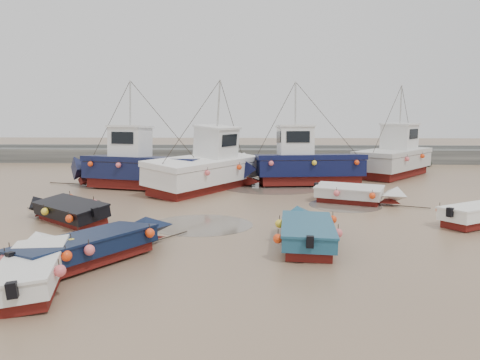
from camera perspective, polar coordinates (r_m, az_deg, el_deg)
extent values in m
plane|color=#987A5A|center=(19.44, 1.41, -4.97)|extent=(120.00, 120.00, 0.00)
cube|color=slate|center=(41.09, 1.71, 2.97)|extent=(60.00, 2.20, 1.20)
cube|color=slate|center=(42.24, 1.72, 4.11)|extent=(60.00, 0.60, 0.25)
ellipsoid|color=black|center=(38.48, 9.31, 2.04)|extent=(0.84, 0.86, 0.51)
ellipsoid|color=black|center=(40.41, 12.83, 2.31)|extent=(0.98, 1.07, 0.72)
ellipsoid|color=black|center=(41.13, 21.84, 1.92)|extent=(0.78, 0.90, 0.59)
ellipsoid|color=black|center=(39.94, -5.61, 2.41)|extent=(0.99, 0.80, 0.58)
ellipsoid|color=black|center=(40.73, 19.12, 1.88)|extent=(0.54, 0.46, 0.30)
ellipsoid|color=black|center=(40.26, 15.63, 2.00)|extent=(0.61, 0.47, 0.46)
ellipsoid|color=black|center=(39.67, -4.54, 2.19)|extent=(0.61, 0.53, 0.32)
ellipsoid|color=black|center=(41.19, 17.19, 2.10)|extent=(0.67, 0.55, 0.43)
ellipsoid|color=black|center=(39.59, -11.72, 2.28)|extent=(1.09, 0.88, 0.72)
ellipsoid|color=black|center=(39.50, -8.89, 2.11)|extent=(0.65, 0.60, 0.37)
ellipsoid|color=black|center=(39.64, 15.52, 2.05)|extent=(0.88, 0.64, 0.62)
ellipsoid|color=black|center=(38.76, 0.33, 2.09)|extent=(0.64, 0.62, 0.48)
ellipsoid|color=black|center=(40.30, 12.93, 2.08)|extent=(0.55, 0.45, 0.29)
cylinder|color=#63594D|center=(18.78, -4.77, -5.46)|extent=(4.16, 4.16, 0.01)
cylinder|color=#63594D|center=(23.09, 12.67, -3.02)|extent=(3.47, 3.47, 0.01)
cylinder|color=#63594D|center=(24.74, -20.40, -2.58)|extent=(3.44, 3.44, 0.01)
cylinder|color=#63594D|center=(28.72, 4.02, -0.61)|extent=(6.83, 6.83, 0.01)
cube|color=maroon|center=(13.31, -23.75, -11.39)|extent=(2.05, 3.69, 0.30)
cube|color=white|center=(13.20, -23.85, -9.85)|extent=(2.32, 4.00, 0.45)
pyramid|color=white|center=(15.19, -22.42, -5.65)|extent=(1.53, 1.05, 0.90)
cube|color=brown|center=(13.15, -23.89, -9.17)|extent=(1.90, 3.35, 0.10)
cube|color=white|center=(13.12, -23.91, -8.79)|extent=(2.40, 4.09, 0.07)
cube|color=black|center=(11.32, -25.75, -12.06)|extent=(0.26, 0.23, 0.35)
cylinder|color=black|center=(16.31, -21.72, -8.10)|extent=(0.56, 1.94, 0.04)
sphere|color=#FE4414|center=(12.19, -20.83, -10.66)|extent=(0.30, 0.30, 0.30)
sphere|color=#FE4414|center=(13.32, -20.15, -9.01)|extent=(0.30, 0.30, 0.30)
sphere|color=#FE4414|center=(14.18, -26.47, -8.33)|extent=(0.30, 0.30, 0.30)
sphere|color=#FE4414|center=(14.46, -19.59, -7.61)|extent=(0.30, 0.30, 0.30)
cube|color=maroon|center=(14.80, -18.32, -9.11)|extent=(3.50, 4.12, 0.30)
cube|color=black|center=(14.69, -18.39, -7.72)|extent=(3.89, 4.52, 0.45)
pyramid|color=black|center=(16.07, -11.34, -4.42)|extent=(1.93, 1.63, 0.90)
cube|color=brown|center=(14.65, -18.42, -7.10)|extent=(3.21, 3.76, 0.10)
cube|color=black|center=(14.62, -18.43, -6.76)|extent=(4.00, 4.64, 0.07)
cube|color=black|center=(13.55, -26.05, -8.74)|extent=(0.28, 0.27, 0.35)
cylinder|color=black|center=(16.95, -8.81, -6.97)|extent=(1.15, 1.68, 0.04)
sphere|color=#FE4414|center=(14.70, -26.16, -7.73)|extent=(0.30, 0.30, 0.30)
sphere|color=#FE4414|center=(13.53, -17.72, -8.61)|extent=(0.30, 0.30, 0.30)
sphere|color=#FE4414|center=(15.80, -18.99, -6.22)|extent=(0.30, 0.30, 0.30)
sphere|color=#FE4414|center=(14.89, -10.77, -6.80)|extent=(0.30, 0.30, 0.30)
cube|color=maroon|center=(15.85, 8.17, -7.59)|extent=(1.64, 3.45, 0.30)
cube|color=navy|center=(15.75, 8.19, -6.28)|extent=(1.90, 3.71, 0.45)
pyramid|color=navy|center=(17.74, 7.98, -3.12)|extent=(1.69, 0.83, 0.90)
cube|color=brown|center=(15.71, 8.21, -5.70)|extent=(1.53, 3.11, 0.10)
cube|color=navy|center=(15.69, 8.21, -5.38)|extent=(1.97, 3.79, 0.07)
cube|color=black|center=(13.89, 8.48, -7.55)|extent=(0.23, 0.20, 0.35)
cylinder|color=black|center=(18.83, 7.84, -5.39)|extent=(0.18, 2.00, 0.04)
sphere|color=#FE4414|center=(14.34, 4.61, -7.27)|extent=(0.30, 0.30, 0.30)
sphere|color=#FE4414|center=(15.33, 11.81, -6.38)|extent=(0.30, 0.30, 0.30)
sphere|color=#FE4414|center=(16.18, 4.79, -5.45)|extent=(0.30, 0.30, 0.30)
sphere|color=#FE4414|center=(17.18, 11.19, -4.76)|extent=(0.30, 0.30, 0.30)
cube|color=maroon|center=(20.85, 27.06, -4.56)|extent=(3.25, 2.57, 0.30)
cube|color=white|center=(20.78, 27.13, -3.55)|extent=(3.55, 2.86, 0.45)
cube|color=brown|center=(20.75, 27.16, -3.10)|extent=(2.95, 2.36, 0.10)
cube|color=white|center=(20.73, 27.18, -2.86)|extent=(3.64, 2.94, 0.07)
cube|color=black|center=(19.33, 24.27, -3.67)|extent=(0.27, 0.28, 0.35)
sphere|color=#FE4414|center=(20.12, 23.21, -3.36)|extent=(0.30, 0.30, 0.30)
cube|color=maroon|center=(20.27, -19.73, -4.47)|extent=(3.34, 3.04, 0.30)
cube|color=black|center=(20.19, -19.78, -3.44)|extent=(3.66, 3.35, 0.45)
pyramid|color=black|center=(21.98, -22.56, -1.46)|extent=(1.44, 1.54, 0.90)
cube|color=brown|center=(20.16, -19.81, -2.98)|extent=(3.04, 2.78, 0.10)
cube|color=black|center=(20.14, -19.82, -2.73)|extent=(3.76, 3.45, 0.07)
cube|color=black|center=(18.57, -16.99, -3.76)|extent=(0.28, 0.28, 0.35)
cylinder|color=black|center=(22.95, -23.42, -3.52)|extent=(1.57, 1.30, 0.04)
sphere|color=#FE4414|center=(18.56, -19.88, -4.12)|extent=(0.30, 0.30, 0.30)
sphere|color=#FE4414|center=(20.17, -17.09, -3.02)|extent=(0.30, 0.30, 0.30)
sphere|color=#FE4414|center=(20.21, -22.50, -3.27)|extent=(0.30, 0.30, 0.30)
sphere|color=#FE4414|center=(21.79, -19.73, -2.31)|extent=(0.30, 0.30, 0.30)
cube|color=maroon|center=(23.77, 13.13, -2.35)|extent=(3.18, 2.26, 0.30)
cube|color=silver|center=(23.70, 13.16, -1.45)|extent=(3.46, 2.55, 0.45)
pyramid|color=silver|center=(23.34, 17.82, -0.67)|extent=(1.21, 1.61, 0.90)
cube|color=brown|center=(23.68, 13.17, -1.06)|extent=(2.89, 2.09, 0.10)
cube|color=silver|center=(23.66, 13.18, -0.85)|extent=(3.55, 2.63, 0.07)
cube|color=black|center=(24.05, 9.33, -0.78)|extent=(0.25, 0.27, 0.35)
cylinder|color=black|center=(23.42, 19.77, -3.08)|extent=(1.86, 0.81, 0.04)
sphere|color=#FE4414|center=(24.77, 10.72, -0.71)|extent=(0.30, 0.30, 0.30)
sphere|color=#FE4414|center=(22.96, 11.72, -1.46)|extent=(0.30, 0.30, 0.30)
sphere|color=#FE4414|center=(24.43, 14.52, -0.96)|extent=(0.30, 0.30, 0.30)
sphere|color=#FE4414|center=(22.66, 15.84, -1.74)|extent=(0.30, 0.30, 0.30)
cube|color=maroon|center=(27.84, -11.58, -0.48)|extent=(6.72, 3.67, 0.55)
cube|color=#101535|center=(27.74, -11.63, 1.05)|extent=(7.26, 4.14, 0.95)
pyramid|color=#101535|center=(29.78, -18.41, 2.64)|extent=(2.01, 2.72, 1.40)
cube|color=brown|center=(27.68, -11.66, 2.11)|extent=(7.09, 4.01, 0.08)
cube|color=#101535|center=(27.66, -11.67, 2.40)|extent=(7.43, 4.23, 0.30)
cube|color=white|center=(28.04, -13.41, 4.41)|extent=(2.38, 2.16, 1.70)
cube|color=white|center=(28.00, -13.47, 6.27)|extent=(2.57, 2.34, 0.12)
cube|color=black|center=(28.56, -15.19, 4.93)|extent=(0.43, 1.41, 0.68)
cylinder|color=#B7B7B2|center=(27.98, -13.57, 9.05)|extent=(0.10, 0.10, 2.60)
cylinder|color=black|center=(30.64, -19.97, -0.48)|extent=(2.91, 0.84, 0.05)
sphere|color=#F06267|center=(25.28, -7.67, 1.26)|extent=(0.30, 0.30, 0.30)
sphere|color=#F06267|center=(28.07, -7.07, 1.98)|extent=(0.30, 0.30, 0.30)
sphere|color=#F06267|center=(26.10, -11.30, 1.39)|extent=(0.30, 0.30, 0.30)
sphere|color=#F06267|center=(28.86, -10.38, 2.08)|extent=(0.30, 0.30, 0.30)
sphere|color=#F06267|center=(27.01, -14.70, 1.51)|extent=(0.30, 0.30, 0.30)
sphere|color=#F06267|center=(29.74, -13.49, 2.17)|extent=(0.30, 0.30, 0.30)
sphere|color=#F06267|center=(28.01, -17.87, 1.62)|extent=(0.30, 0.30, 0.30)
cube|color=maroon|center=(26.76, -4.55, -0.69)|extent=(5.54, 7.04, 0.55)
cube|color=white|center=(26.65, -4.57, 0.90)|extent=(6.14, 7.68, 0.95)
pyramid|color=white|center=(30.01, 0.54, 3.12)|extent=(2.92, 2.57, 1.40)
cube|color=brown|center=(26.59, -4.58, 2.00)|extent=(5.96, 7.48, 0.08)
cube|color=white|center=(26.57, -4.58, 2.30)|extent=(6.27, 7.85, 0.30)
cube|color=white|center=(27.29, -3.27, 4.52)|extent=(2.58, 2.65, 1.70)
cube|color=white|center=(27.24, -3.28, 6.43)|extent=(2.79, 2.86, 0.12)
cube|color=black|center=(28.09, -2.00, 5.16)|extent=(1.31, 0.85, 0.68)
cylinder|color=#B7B7B2|center=(27.23, -3.31, 9.29)|extent=(0.10, 0.10, 2.60)
cylinder|color=black|center=(31.18, 1.71, 0.18)|extent=(1.64, 2.57, 0.05)
sphere|color=#F06267|center=(25.35, -11.25, 1.19)|extent=(0.30, 0.30, 0.30)
sphere|color=#F06267|center=(24.59, -4.19, 1.11)|extent=(0.30, 0.30, 0.30)
sphere|color=#F06267|center=(27.50, -6.85, 1.85)|extent=(0.30, 0.30, 0.30)
sphere|color=#F06267|center=(26.96, -0.28, 1.78)|extent=(0.30, 0.30, 0.30)
sphere|color=#F06267|center=(29.79, -3.11, 2.40)|extent=(0.30, 0.30, 0.30)
cube|color=maroon|center=(29.01, 8.44, -0.04)|extent=(6.16, 2.66, 0.55)
cube|color=#0C1035|center=(28.91, 8.47, 1.43)|extent=(6.64, 3.06, 0.95)
pyramid|color=#0C1035|center=(28.22, 1.05, 2.78)|extent=(1.69, 2.47, 1.40)
cube|color=brown|center=(28.86, 8.49, 2.44)|extent=(6.48, 2.95, 0.08)
cube|color=#0C1035|center=(28.84, 8.50, 2.72)|extent=(6.79, 3.12, 0.30)
cube|color=white|center=(28.58, 6.83, 4.65)|extent=(2.18, 1.85, 1.70)
cube|color=white|center=(28.53, 6.86, 6.48)|extent=(2.35, 2.00, 0.12)
cube|color=black|center=(28.37, 4.81, 5.17)|extent=(0.21, 1.38, 0.68)
cylinder|color=#B7B7B2|center=(28.52, 6.91, 9.21)|extent=(0.10, 0.10, 2.60)
cylinder|color=black|center=(28.34, -1.15, -0.65)|extent=(2.99, 0.40, 0.05)
sphere|color=#F06267|center=(28.36, 14.10, 1.85)|extent=(0.30, 0.30, 0.30)
sphere|color=#F06267|center=(30.42, 10.27, 2.40)|extent=(0.30, 0.30, 0.30)
sphere|color=#F06267|center=(27.64, 9.09, 1.83)|extent=(0.30, 0.30, 0.30)
sphere|color=#F06267|center=(29.86, 5.54, 2.39)|extent=(0.30, 0.30, 0.30)
sphere|color=#F06267|center=(27.14, 3.85, 1.80)|extent=(0.30, 0.30, 0.30)
cube|color=maroon|center=(34.09, 18.08, 0.89)|extent=(5.84, 6.34, 0.55)
cube|color=beige|center=(34.01, 18.14, 2.14)|extent=(6.45, 6.97, 0.95)
pyramid|color=beige|center=(37.55, 20.58, 3.65)|extent=(3.08, 2.90, 1.40)
cube|color=brown|center=(33.96, 18.18, 3.00)|extent=(6.27, 6.78, 0.08)
cube|color=beige|center=(33.94, 18.19, 3.24)|extent=(6.59, 7.12, 0.30)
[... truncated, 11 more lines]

